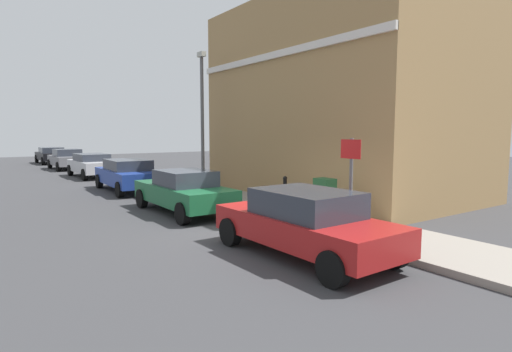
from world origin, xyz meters
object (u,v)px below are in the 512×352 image
at_px(car_blue, 128,174).
at_px(utility_cabinet, 325,200).
at_px(street_sign, 351,172).
at_px(car_black, 51,155).
at_px(car_grey, 67,159).
at_px(car_green, 184,191).
at_px(bollard_near_cabinet, 285,191).
at_px(car_silver, 92,164).
at_px(lamppost, 202,115).
at_px(car_red, 305,222).

bearing_deg(car_blue, utility_cabinet, -164.63).
bearing_deg(street_sign, car_black, 92.92).
bearing_deg(car_grey, street_sign, -177.73).
relative_size(car_green, bollard_near_cabinet, 4.17).
distance_m(car_silver, car_grey, 6.13).
xyz_separation_m(car_green, car_grey, (0.03, 18.77, 0.01)).
bearing_deg(car_blue, lamppost, -131.87).
bearing_deg(street_sign, car_green, 106.07).
xyz_separation_m(car_red, car_grey, (-0.02, 24.51, -0.00)).
distance_m(car_grey, street_sign, 24.40).
bearing_deg(bollard_near_cabinet, utility_cabinet, -93.03).
bearing_deg(car_black, car_green, 179.39).
relative_size(car_green, lamppost, 0.76).
distance_m(car_red, car_green, 5.74).
height_order(utility_cabinet, lamppost, lamppost).
distance_m(car_red, car_black, 30.99).
relative_size(car_silver, car_black, 0.98).
xyz_separation_m(car_green, lamppost, (2.58, 3.59, 2.59)).
xyz_separation_m(car_grey, bollard_near_cabinet, (2.59, -20.67, -0.02)).
xyz_separation_m(car_red, car_green, (-0.05, 5.74, -0.02)).
relative_size(car_red, car_silver, 1.00).
distance_m(car_green, bollard_near_cabinet, 3.23).
distance_m(car_silver, lamppost, 9.71).
bearing_deg(car_grey, car_black, -1.45).
relative_size(utility_cabinet, bollard_near_cabinet, 1.11).
xyz_separation_m(car_grey, utility_cabinet, (2.49, -22.56, -0.04)).
bearing_deg(car_red, lamppost, -16.27).
relative_size(car_grey, street_sign, 1.76).
bearing_deg(utility_cabinet, bollard_near_cabinet, 86.97).
distance_m(car_grey, utility_cabinet, 22.70).
distance_m(car_blue, car_silver, 6.73).
distance_m(car_grey, lamppost, 15.61).
height_order(car_black, utility_cabinet, car_black).
relative_size(car_red, car_black, 0.98).
bearing_deg(car_black, street_sign, -177.62).
height_order(car_silver, street_sign, street_sign).
distance_m(bollard_near_cabinet, lamppost, 6.07).
bearing_deg(bollard_near_cabinet, car_black, 95.45).
xyz_separation_m(car_black, lamppost, (2.54, -21.66, 2.60)).
xyz_separation_m(car_black, bollard_near_cabinet, (2.59, -27.15, 0.01)).
bearing_deg(car_green, lamppost, -36.01).
bearing_deg(car_green, car_silver, -1.28).
height_order(car_blue, bollard_near_cabinet, car_blue).
bearing_deg(street_sign, lamppost, 83.92).
height_order(car_grey, car_black, car_grey).
height_order(street_sign, lamppost, lamppost).
bearing_deg(street_sign, car_silver, 94.39).
height_order(car_green, car_silver, car_green).
relative_size(car_silver, street_sign, 1.88).
xyz_separation_m(car_red, car_blue, (0.06, 11.66, 0.01)).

